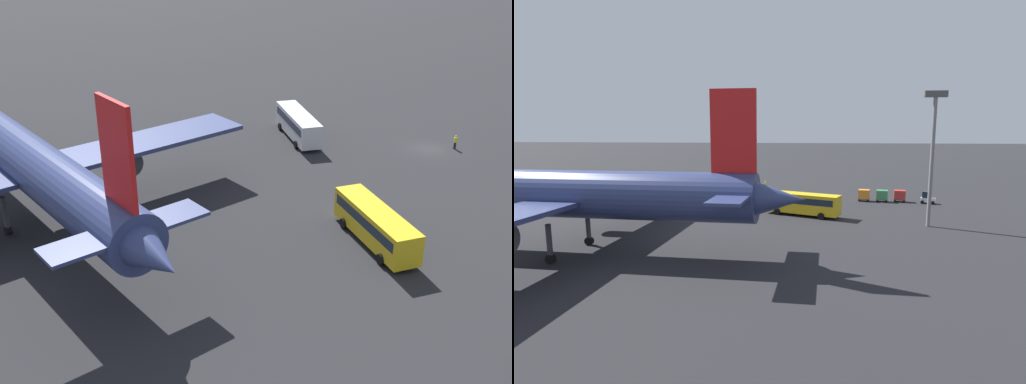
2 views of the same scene
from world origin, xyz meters
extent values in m
plane|color=#232326|center=(0.00, 0.00, 0.00)|extent=(600.00, 600.00, 0.00)
cylinder|color=navy|center=(14.68, 44.70, 6.27)|extent=(43.52, 6.46, 4.82)
cone|color=navy|center=(-8.43, 45.57, 6.27)|extent=(6.43, 4.57, 4.34)
cube|color=navy|center=(12.05, 32.40, 5.67)|extent=(6.39, 20.15, 0.44)
cube|color=red|center=(-4.82, 45.44, 12.54)|extent=(4.35, 0.52, 7.72)
cube|color=navy|center=(-5.25, 45.45, 6.75)|extent=(3.51, 12.64, 0.28)
cylinder|color=#38383D|center=(13.46, 35.35, 4.12)|extent=(5.30, 2.85, 2.65)
cylinder|color=#38383D|center=(12.64, 47.91, 1.93)|extent=(0.50, 0.50, 3.86)
cylinder|color=black|center=(12.64, 47.91, 0.45)|extent=(0.92, 0.53, 0.90)
cylinder|color=#38383D|center=(12.40, 41.65, 1.93)|extent=(0.50, 0.50, 3.86)
cylinder|color=black|center=(12.40, 41.65, 0.45)|extent=(0.92, 0.53, 0.90)
cube|color=silver|center=(13.43, 9.40, 1.91)|extent=(11.37, 7.60, 2.91)
cube|color=#192333|center=(13.43, 9.40, 2.42)|extent=(10.58, 7.21, 0.93)
cylinder|color=black|center=(17.22, 9.01, 0.50)|extent=(1.03, 0.72, 1.00)
cylinder|color=black|center=(15.95, 6.54, 0.50)|extent=(1.03, 0.72, 1.00)
cylinder|color=black|center=(10.92, 12.25, 0.50)|extent=(1.03, 0.72, 1.00)
cylinder|color=black|center=(9.65, 9.78, 0.50)|extent=(1.03, 0.72, 1.00)
cube|color=gold|center=(-10.76, 23.71, 1.88)|extent=(11.47, 6.71, 2.87)
cube|color=#192333|center=(-10.76, 23.71, 2.39)|extent=(10.65, 6.41, 0.92)
cylinder|color=black|center=(-6.99, 23.70, 0.50)|extent=(1.04, 0.65, 1.00)
cylinder|color=black|center=(-8.04, 21.10, 0.50)|extent=(1.04, 0.65, 1.00)
cylinder|color=black|center=(-13.48, 26.32, 0.50)|extent=(1.04, 0.65, 1.00)
cylinder|color=black|center=(-14.53, 23.72, 0.50)|extent=(1.04, 0.65, 1.00)
cylinder|color=#1E1E2D|center=(-2.18, -2.46, 0.42)|extent=(0.32, 0.32, 0.85)
cylinder|color=yellow|center=(-2.18, -2.46, 1.18)|extent=(0.38, 0.38, 0.65)
sphere|color=tan|center=(-2.18, -2.46, 1.62)|extent=(0.24, 0.24, 0.24)
camera|label=1|loc=(-41.69, 65.29, 28.55)|focal=45.00mm
camera|label=2|loc=(-12.12, 82.20, 12.70)|focal=28.00mm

